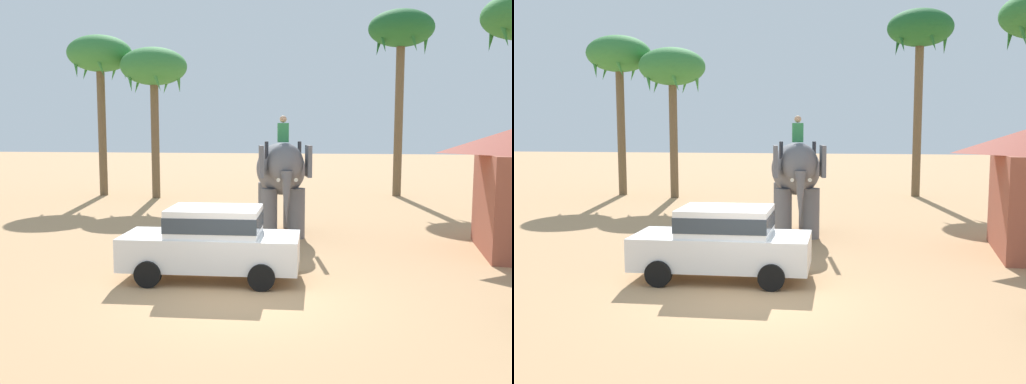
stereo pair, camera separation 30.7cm
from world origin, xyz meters
The scene contains 6 objects.
ground_plane centered at (0.00, 0.00, 0.00)m, with size 120.00×120.00×0.00m, color tan.
car_sedan_foreground centered at (-0.99, 1.51, 0.93)m, with size 4.12×1.92×1.70m.
elephant_with_mahout centered at (0.18, 7.25, 1.99)m, with size 2.12×3.99×3.88m.
palm_tree_behind_elephant centered at (-9.65, 16.74, 6.89)m, with size 3.20×3.20×8.02m.
palm_tree_near_hut centered at (5.21, 18.14, 7.98)m, with size 3.20×3.20×9.19m.
palm_tree_far_back centered at (-6.66, 15.97, 6.20)m, with size 3.20×3.20×7.28m.
Camera 1 is at (1.60, -11.49, 3.62)m, focal length 40.50 mm.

